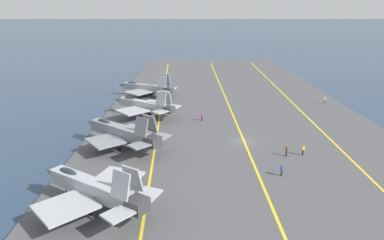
{
  "coord_description": "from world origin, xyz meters",
  "views": [
    {
      "loc": [
        -55.68,
        9.57,
        22.04
      ],
      "look_at": [
        4.26,
        9.03,
        2.9
      ],
      "focal_mm": 32.0,
      "sensor_mm": 36.0,
      "label": 1
    }
  ],
  "objects": [
    {
      "name": "crew_yellow_vest",
      "position": [
        -6.23,
        -8.31,
        1.34
      ],
      "size": [
        0.36,
        0.44,
        1.72
      ],
      "color": "#232328",
      "rests_on": "carrier_deck"
    },
    {
      "name": "deck_stripe_edge_line",
      "position": [
        0.0,
        15.38,
        0.4
      ],
      "size": [
        186.2,
        6.81,
        0.01
      ],
      "primitive_type": "cube",
      "rotation": [
        0.0,
        0.0,
        0.03
      ],
      "color": "yellow",
      "rests_on": "carrier_deck"
    },
    {
      "name": "carrier_deck",
      "position": [
        0.0,
        0.0,
        0.2
      ],
      "size": [
        207.0,
        55.93,
        0.4
      ],
      "primitive_type": "cube",
      "color": "#4C4C4F",
      "rests_on": "ground"
    },
    {
      "name": "deck_stripe_centerline",
      "position": [
        0.0,
        0.0,
        0.4
      ],
      "size": [
        186.3,
        0.36,
        0.01
      ],
      "primitive_type": "cube",
      "color": "yellow",
      "rests_on": "carrier_deck"
    },
    {
      "name": "deck_stripe_foul_line",
      "position": [
        0.0,
        -15.38,
        0.4
      ],
      "size": [
        186.25,
        4.99,
        0.01
      ],
      "primitive_type": "cube",
      "rotation": [
        0.0,
        0.0,
        -0.02
      ],
      "color": "yellow",
      "rests_on": "carrier_deck"
    },
    {
      "name": "crew_brown_vest",
      "position": [
        -6.65,
        -5.59,
        1.42
      ],
      "size": [
        0.44,
        0.46,
        1.85
      ],
      "color": "#232328",
      "rests_on": "carrier_deck"
    },
    {
      "name": "crew_blue_vest",
      "position": [
        -13.31,
        -3.12,
        1.32
      ],
      "size": [
        0.4,
        0.45,
        1.68
      ],
      "color": "#232328",
      "rests_on": "carrier_deck"
    },
    {
      "name": "parked_jet_second",
      "position": [
        -2.52,
        20.83,
        3.08
      ],
      "size": [
        14.13,
        16.09,
        6.43
      ],
      "color": "gray",
      "rests_on": "carrier_deck"
    },
    {
      "name": "parked_jet_third",
      "position": [
        14.77,
        19.22,
        2.98
      ],
      "size": [
        13.39,
        15.56,
        6.07
      ],
      "color": "#A8AAAF",
      "rests_on": "carrier_deck"
    },
    {
      "name": "crew_white_vest",
      "position": [
        25.31,
        -23.7,
        1.34
      ],
      "size": [
        0.33,
        0.43,
        1.71
      ],
      "color": "#4C473D",
      "rests_on": "carrier_deck"
    },
    {
      "name": "parked_jet_nearest",
      "position": [
        -21.15,
        20.56,
        3.02
      ],
      "size": [
        13.69,
        15.6,
        6.35
      ],
      "color": "#A8AAAF",
      "rests_on": "carrier_deck"
    },
    {
      "name": "ground_plane",
      "position": [
        0.0,
        0.0,
        0.0
      ],
      "size": [
        2000.0,
        2000.0,
        0.0
      ],
      "primitive_type": "plane",
      "color": "navy"
    },
    {
      "name": "parked_jet_fourth",
      "position": [
        33.3,
        21.04,
        2.69
      ],
      "size": [
        13.11,
        16.8,
        6.37
      ],
      "color": "#93999E",
      "rests_on": "carrier_deck"
    },
    {
      "name": "crew_purple_vest",
      "position": [
        11.68,
        6.95,
        1.32
      ],
      "size": [
        0.32,
        0.42,
        1.68
      ],
      "color": "#232328",
      "rests_on": "carrier_deck"
    }
  ]
}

